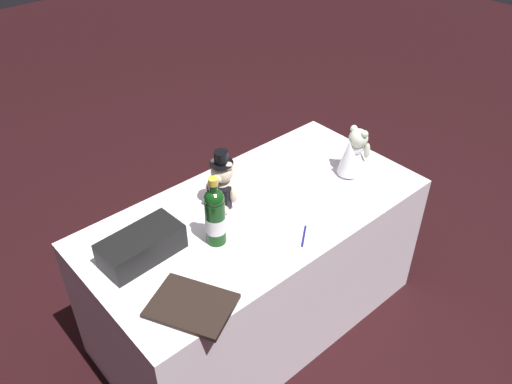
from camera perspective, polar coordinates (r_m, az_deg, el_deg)
name	(u,v)px	position (r m, az deg, el deg)	size (l,w,h in m)	color
ground_plane	(256,315)	(2.83, 0.00, -13.30)	(12.00, 12.00, 0.00)	black
reception_table	(256,267)	(2.56, 0.00, -8.19)	(1.56, 0.78, 0.71)	white
teddy_bear_groom	(222,185)	(2.29, -3.78, 0.73)	(0.15, 0.14, 0.28)	beige
teddy_bear_bride	(354,155)	(2.55, 10.66, 4.03)	(0.20, 0.16, 0.24)	white
champagne_bottle	(215,216)	(2.09, -4.49, -2.58)	(0.08, 0.08, 0.32)	#0F3D11
signing_pen	(304,235)	(2.20, 5.27, -4.72)	(0.11, 0.09, 0.01)	navy
gift_case_black	(142,246)	(2.11, -12.39, -5.77)	(0.34, 0.18, 0.11)	black
guestbook	(191,306)	(1.93, -7.06, -12.21)	(0.22, 0.29, 0.02)	black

